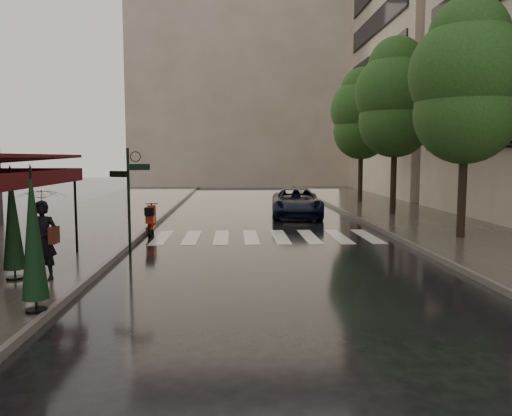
{
  "coord_description": "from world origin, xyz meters",
  "views": [
    {
      "loc": [
        1.83,
        -11.55,
        2.83
      ],
      "look_at": [
        2.47,
        2.48,
        1.4
      ],
      "focal_mm": 35.0,
      "sensor_mm": 36.0,
      "label": 1
    }
  ],
  "objects": [
    {
      "name": "scooter",
      "position": [
        -1.19,
        6.66,
        0.51
      ],
      "size": [
        0.48,
        1.69,
        1.11
      ],
      "rotation": [
        0.0,
        0.0,
        0.08
      ],
      "color": "black",
      "rests_on": "ground"
    },
    {
      "name": "haussmann_far",
      "position": [
        16.5,
        26.0,
        9.25
      ],
      "size": [
        8.0,
        16.0,
        18.5
      ],
      "primitive_type": "cube",
      "color": "gray",
      "rests_on": "ground"
    },
    {
      "name": "curb_far",
      "position": [
        7.45,
        12.0,
        0.07
      ],
      "size": [
        0.12,
        60.0,
        0.16
      ],
      "primitive_type": "cube",
      "color": "#595651",
      "rests_on": "ground"
    },
    {
      "name": "ground",
      "position": [
        0.0,
        0.0,
        0.0
      ],
      "size": [
        120.0,
        120.0,
        0.0
      ],
      "primitive_type": "plane",
      "color": "black",
      "rests_on": "ground"
    },
    {
      "name": "sidewalk_far",
      "position": [
        10.25,
        12.0,
        0.06
      ],
      "size": [
        5.5,
        60.0,
        0.12
      ],
      "primitive_type": "cube",
      "color": "#38332D",
      "rests_on": "ground"
    },
    {
      "name": "crosswalk",
      "position": [
        2.98,
        6.0,
        0.01
      ],
      "size": [
        7.85,
        3.2,
        0.01
      ],
      "color": "silver",
      "rests_on": "ground"
    },
    {
      "name": "parasol_back",
      "position": [
        -3.06,
        -0.38,
        1.46
      ],
      "size": [
        0.47,
        0.47,
        2.5
      ],
      "color": "black",
      "rests_on": "sidewalk_near"
    },
    {
      "name": "pedestrian_with_umbrella",
      "position": [
        -2.38,
        -0.46,
        1.79
      ],
      "size": [
        1.09,
        1.1,
        2.51
      ],
      "rotation": [
        0.0,
        0.0,
        -0.04
      ],
      "color": "black",
      "rests_on": "sidewalk_near"
    },
    {
      "name": "backdrop_building",
      "position": [
        3.0,
        38.0,
        10.0
      ],
      "size": [
        22.0,
        6.0,
        20.0
      ],
      "primitive_type": "cube",
      "color": "gray",
      "rests_on": "ground"
    },
    {
      "name": "tree_near",
      "position": [
        9.6,
        5.0,
        5.32
      ],
      "size": [
        3.8,
        3.8,
        7.99
      ],
      "color": "black",
      "rests_on": "sidewalk_far"
    },
    {
      "name": "signpost",
      "position": [
        -1.19,
        3.0,
        1.83
      ],
      "size": [
        1.17,
        0.29,
        3.1
      ],
      "color": "black",
      "rests_on": "ground"
    },
    {
      "name": "sidewalk_near",
      "position": [
        -4.5,
        12.0,
        0.06
      ],
      "size": [
        6.0,
        60.0,
        0.12
      ],
      "primitive_type": "cube",
      "color": "#38332D",
      "rests_on": "ground"
    },
    {
      "name": "tree_far",
      "position": [
        9.7,
        19.0,
        5.46
      ],
      "size": [
        3.8,
        3.8,
        8.16
      ],
      "color": "black",
      "rests_on": "sidewalk_far"
    },
    {
      "name": "parasol_front",
      "position": [
        -1.65,
        -2.82,
        1.49
      ],
      "size": [
        0.46,
        0.46,
        2.55
      ],
      "color": "black",
      "rests_on": "sidewalk_near"
    },
    {
      "name": "tree_mid",
      "position": [
        9.5,
        12.0,
        5.59
      ],
      "size": [
        3.8,
        3.8,
        8.34
      ],
      "color": "black",
      "rests_on": "sidewalk_far"
    },
    {
      "name": "curb_near",
      "position": [
        -1.45,
        12.0,
        0.07
      ],
      "size": [
        0.12,
        60.0,
        0.16
      ],
      "primitive_type": "cube",
      "color": "#595651",
      "rests_on": "ground"
    },
    {
      "name": "parked_car",
      "position": [
        4.83,
        11.93,
        0.68
      ],
      "size": [
        2.61,
        5.07,
        1.37
      ],
      "primitive_type": "imported",
      "rotation": [
        0.0,
        0.0,
        -0.07
      ],
      "color": "black",
      "rests_on": "ground"
    }
  ]
}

